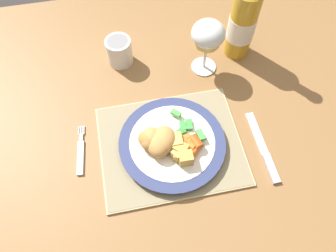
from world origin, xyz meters
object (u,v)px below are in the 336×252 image
object	(u,v)px
dinner_plate	(172,143)
bottle	(243,19)
fork	(81,154)
drinking_cup	(119,51)
wine_glass	(208,36)
table_knife	(265,153)
dining_table	(155,120)

from	to	relation	value
dinner_plate	bottle	world-z (taller)	bottle
fork	dinner_plate	bearing A→B (deg)	-6.20
bottle	drinking_cup	xyz separation A→B (m)	(-0.31, 0.02, -0.07)
wine_glass	drinking_cup	size ratio (longest dim) A/B	2.07
drinking_cup	bottle	bearing A→B (deg)	-4.60
fork	table_knife	distance (m)	0.41
fork	wine_glass	bearing A→B (deg)	29.75
fork	wine_glass	world-z (taller)	wine_glass
dining_table	table_knife	distance (m)	0.31
fork	wine_glass	distance (m)	0.40
dining_table	wine_glass	distance (m)	0.26
dinner_plate	wine_glass	size ratio (longest dim) A/B	1.59
dining_table	bottle	xyz separation A→B (m)	(0.25, 0.12, 0.20)
dining_table	drinking_cup	xyz separation A→B (m)	(-0.06, 0.14, 0.13)
wine_glass	dining_table	bearing A→B (deg)	-152.09
wine_glass	drinking_cup	bearing A→B (deg)	162.98
dinner_plate	bottle	bearing A→B (deg)	47.83
dining_table	fork	world-z (taller)	fork
dinner_plate	drinking_cup	bearing A→B (deg)	106.44
bottle	drinking_cup	distance (m)	0.32
table_knife	bottle	xyz separation A→B (m)	(0.03, 0.31, 0.11)
dining_table	fork	bearing A→B (deg)	-148.83
drinking_cup	wine_glass	bearing A→B (deg)	-17.02
bottle	drinking_cup	world-z (taller)	bottle
dining_table	drinking_cup	bearing A→B (deg)	113.50
dining_table	dinner_plate	size ratio (longest dim) A/B	5.48
dinner_plate	bottle	xyz separation A→B (m)	(0.23, 0.25, 0.09)
fork	wine_glass	size ratio (longest dim) A/B	0.82
dinner_plate	fork	world-z (taller)	dinner_plate
wine_glass	drinking_cup	xyz separation A→B (m)	(-0.21, 0.06, -0.07)
table_knife	dinner_plate	bearing A→B (deg)	164.15
table_knife	drinking_cup	xyz separation A→B (m)	(-0.28, 0.33, 0.03)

